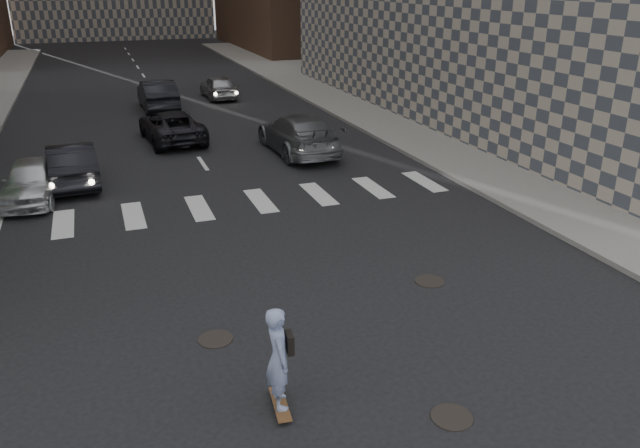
# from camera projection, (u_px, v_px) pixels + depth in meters

# --- Properties ---
(ground) EXTENTS (160.00, 160.00, 0.00)m
(ground) POSITION_uv_depth(u_px,v_px,m) (330.00, 352.00, 12.08)
(ground) COLOR black
(ground) RESTS_ON ground
(sidewalk_right) EXTENTS (13.00, 80.00, 0.15)m
(sidewalk_right) POSITION_uv_depth(u_px,v_px,m) (448.00, 109.00, 34.13)
(sidewalk_right) COLOR gray
(sidewalk_right) RESTS_ON ground
(manhole_a) EXTENTS (0.70, 0.70, 0.02)m
(manhole_a) POSITION_uv_depth(u_px,v_px,m) (452.00, 417.00, 10.27)
(manhole_a) COLOR black
(manhole_a) RESTS_ON ground
(manhole_b) EXTENTS (0.70, 0.70, 0.02)m
(manhole_b) POSITION_uv_depth(u_px,v_px,m) (216.00, 339.00, 12.49)
(manhole_b) COLOR black
(manhole_b) RESTS_ON ground
(manhole_c) EXTENTS (0.70, 0.70, 0.02)m
(manhole_c) POSITION_uv_depth(u_px,v_px,m) (429.00, 281.00, 14.87)
(manhole_c) COLOR black
(manhole_c) RESTS_ON ground
(skateboarder) EXTENTS (0.52, 0.98, 1.91)m
(skateboarder) POSITION_uv_depth(u_px,v_px,m) (279.00, 358.00, 10.13)
(skateboarder) COLOR brown
(skateboarder) RESTS_ON ground
(silver_sedan) EXTENTS (2.03, 4.09, 1.34)m
(silver_sedan) POSITION_uv_depth(u_px,v_px,m) (32.00, 180.00, 20.07)
(silver_sedan) COLOR silver
(silver_sedan) RESTS_ON ground
(traffic_car_a) EXTENTS (1.81, 4.52, 1.46)m
(traffic_car_a) POSITION_uv_depth(u_px,v_px,m) (72.00, 164.00, 21.68)
(traffic_car_a) COLOR black
(traffic_car_a) RESTS_ON ground
(traffic_car_b) EXTENTS (2.36, 5.55, 1.60)m
(traffic_car_b) POSITION_uv_depth(u_px,v_px,m) (298.00, 134.00, 25.54)
(traffic_car_b) COLOR slate
(traffic_car_b) RESTS_ON ground
(traffic_car_c) EXTENTS (2.66, 5.07, 1.36)m
(traffic_car_c) POSITION_uv_depth(u_px,v_px,m) (172.00, 126.00, 27.36)
(traffic_car_c) COLOR black
(traffic_car_c) RESTS_ON ground
(traffic_car_d) EXTENTS (1.75, 4.10, 1.38)m
(traffic_car_d) POSITION_uv_depth(u_px,v_px,m) (218.00, 87.00, 37.19)
(traffic_car_d) COLOR #9FA0A6
(traffic_car_d) RESTS_ON ground
(traffic_car_e) EXTENTS (1.84, 4.97, 1.62)m
(traffic_car_e) POSITION_uv_depth(u_px,v_px,m) (158.00, 95.00, 33.90)
(traffic_car_e) COLOR black
(traffic_car_e) RESTS_ON ground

